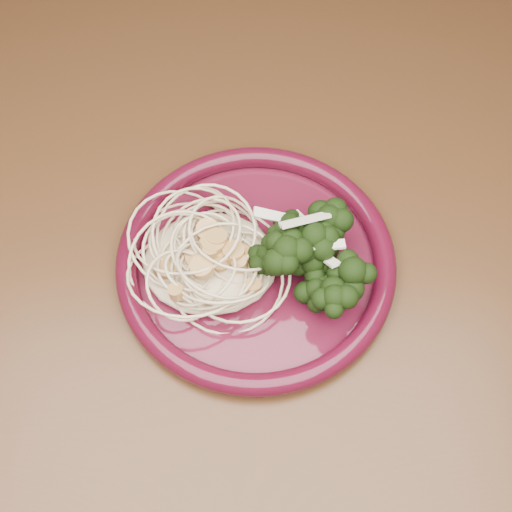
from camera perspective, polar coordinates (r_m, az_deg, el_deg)
name	(u,v)px	position (r m, az deg, el deg)	size (l,w,h in m)	color
dining_table	(142,341)	(0.71, -9.08, -6.76)	(1.20, 0.80, 0.75)	#472814
dinner_plate	(256,262)	(0.62, 0.00, -0.50)	(0.25, 0.25, 0.02)	#450D1D
spaghetti_pile	(210,258)	(0.61, -3.73, -0.13)	(0.12, 0.10, 0.03)	beige
scallop_cluster	(208,240)	(0.59, -3.90, 1.29)	(0.10, 0.10, 0.03)	tan
broccoli_pile	(313,250)	(0.61, 4.61, 0.45)	(0.08, 0.13, 0.05)	black
onion_garnish	(316,233)	(0.58, 4.81, 1.84)	(0.06, 0.08, 0.05)	beige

